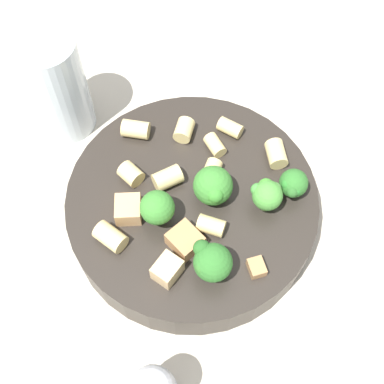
% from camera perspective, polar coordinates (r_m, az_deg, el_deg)
% --- Properties ---
extents(ground_plane, '(2.00, 2.00, 0.00)m').
position_cam_1_polar(ground_plane, '(0.53, 0.00, -2.63)').
color(ground_plane, '#BCB29E').
extents(pasta_bowl, '(0.24, 0.24, 0.04)m').
position_cam_1_polar(pasta_bowl, '(0.51, 0.00, -1.47)').
color(pasta_bowl, '#28231E').
rests_on(pasta_bowl, ground_plane).
extents(broccoli_floret_0, '(0.03, 0.03, 0.04)m').
position_cam_1_polar(broccoli_floret_0, '(0.46, -3.43, -2.03)').
color(broccoli_floret_0, '#84AD60').
rests_on(broccoli_floret_0, pasta_bowl).
extents(broccoli_floret_1, '(0.03, 0.03, 0.03)m').
position_cam_1_polar(broccoli_floret_1, '(0.49, 10.73, 0.82)').
color(broccoli_floret_1, '#9EC175').
rests_on(broccoli_floret_1, pasta_bowl).
extents(broccoli_floret_2, '(0.03, 0.03, 0.03)m').
position_cam_1_polar(broccoli_floret_2, '(0.48, 8.01, -0.22)').
color(broccoli_floret_2, '#93B766').
rests_on(broccoli_floret_2, pasta_bowl).
extents(broccoli_floret_3, '(0.03, 0.04, 0.04)m').
position_cam_1_polar(broccoli_floret_3, '(0.44, 2.09, -7.47)').
color(broccoli_floret_3, '#84AD60').
rests_on(broccoli_floret_3, pasta_bowl).
extents(broccoli_floret_4, '(0.04, 0.04, 0.04)m').
position_cam_1_polar(broccoli_floret_4, '(0.48, 2.28, 0.55)').
color(broccoli_floret_4, '#84AD60').
rests_on(broccoli_floret_4, pasta_bowl).
extents(rigatoni_0, '(0.03, 0.02, 0.02)m').
position_cam_1_polar(rigatoni_0, '(0.50, 2.08, 2.21)').
color(rigatoni_0, '#E0C67F').
rests_on(rigatoni_0, pasta_bowl).
extents(rigatoni_1, '(0.03, 0.03, 0.02)m').
position_cam_1_polar(rigatoni_1, '(0.47, 2.04, -3.60)').
color(rigatoni_1, '#E0C67F').
rests_on(rigatoni_1, pasta_bowl).
extents(rigatoni_2, '(0.03, 0.03, 0.02)m').
position_cam_1_polar(rigatoni_2, '(0.52, -0.85, 6.63)').
color(rigatoni_2, '#E0C67F').
rests_on(rigatoni_2, pasta_bowl).
extents(rigatoni_3, '(0.03, 0.03, 0.02)m').
position_cam_1_polar(rigatoni_3, '(0.53, -6.18, 6.58)').
color(rigatoni_3, '#E0C67F').
rests_on(rigatoni_3, pasta_bowl).
extents(rigatoni_4, '(0.02, 0.02, 0.02)m').
position_cam_1_polar(rigatoni_4, '(0.50, -6.52, 1.91)').
color(rigatoni_4, '#E0C67F').
rests_on(rigatoni_4, pasta_bowl).
extents(rigatoni_5, '(0.02, 0.02, 0.01)m').
position_cam_1_polar(rigatoni_5, '(0.52, 2.46, 5.01)').
color(rigatoni_5, '#E0C67F').
rests_on(rigatoni_5, pasta_bowl).
extents(rigatoni_6, '(0.03, 0.03, 0.02)m').
position_cam_1_polar(rigatoni_6, '(0.51, 8.98, 4.05)').
color(rigatoni_6, '#E0C67F').
rests_on(rigatoni_6, pasta_bowl).
extents(rigatoni_7, '(0.03, 0.02, 0.02)m').
position_cam_1_polar(rigatoni_7, '(0.49, -2.63, 1.49)').
color(rigatoni_7, '#E0C67F').
rests_on(rigatoni_7, pasta_bowl).
extents(rigatoni_8, '(0.02, 0.03, 0.02)m').
position_cam_1_polar(rigatoni_8, '(0.47, -8.68, -4.75)').
color(rigatoni_8, '#E0C67F').
rests_on(rigatoni_8, pasta_bowl).
extents(rigatoni_9, '(0.02, 0.03, 0.01)m').
position_cam_1_polar(rigatoni_9, '(0.53, 4.08, 6.85)').
color(rigatoni_9, '#E0C67F').
rests_on(rigatoni_9, pasta_bowl).
extents(chicken_chunk_0, '(0.03, 0.03, 0.02)m').
position_cam_1_polar(chicken_chunk_0, '(0.47, -0.74, -5.19)').
color(chicken_chunk_0, '#A87A4C').
rests_on(chicken_chunk_0, pasta_bowl).
extents(chicken_chunk_1, '(0.03, 0.03, 0.02)m').
position_cam_1_polar(chicken_chunk_1, '(0.45, -2.65, -8.27)').
color(chicken_chunk_1, tan).
rests_on(chicken_chunk_1, pasta_bowl).
extents(chicken_chunk_2, '(0.03, 0.03, 0.02)m').
position_cam_1_polar(chicken_chunk_2, '(0.48, -6.82, -1.86)').
color(chicken_chunk_2, tan).
rests_on(chicken_chunk_2, pasta_bowl).
extents(chicken_chunk_3, '(0.02, 0.02, 0.01)m').
position_cam_1_polar(chicken_chunk_3, '(0.46, 7.04, -7.89)').
color(chicken_chunk_3, '#A87A4C').
rests_on(chicken_chunk_3, pasta_bowl).
extents(drinking_glass, '(0.06, 0.06, 0.12)m').
position_cam_1_polar(drinking_glass, '(0.57, -14.10, 10.42)').
color(drinking_glass, silver).
rests_on(drinking_glass, ground_plane).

